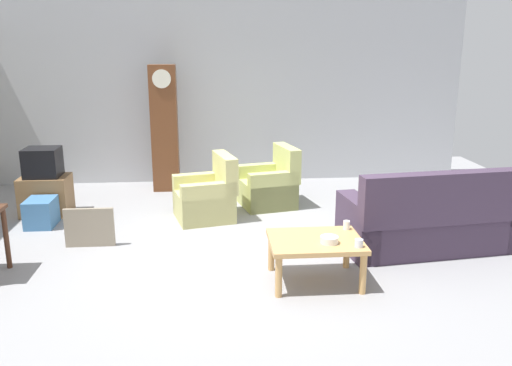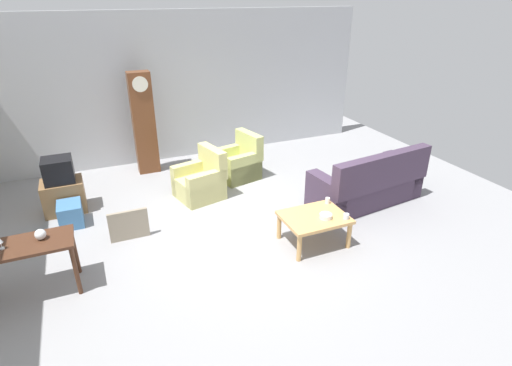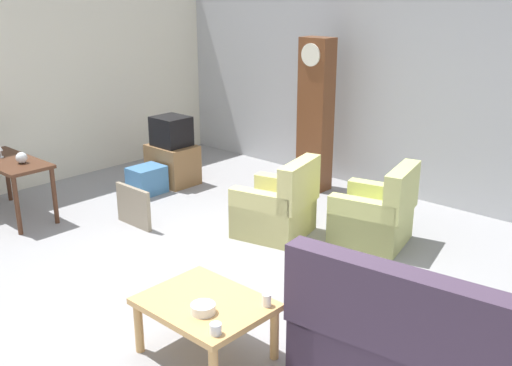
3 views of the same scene
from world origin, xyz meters
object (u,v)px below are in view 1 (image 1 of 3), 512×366
(couch_floral, at_px, (432,222))
(cup_white_porcelain, at_px, (346,225))
(framed_picture_leaning, at_px, (89,228))
(armchair_olive_near, at_px, (207,198))
(coffee_table_wood, at_px, (315,245))
(tv_stand_cabinet, at_px, (46,195))
(grandfather_clock, at_px, (165,129))
(cup_blue_rimmed, at_px, (359,243))
(bowl_white_stacked, at_px, (329,240))
(storage_box_blue, at_px, (41,213))
(tv_crt, at_px, (43,162))
(armchair_olive_far, at_px, (270,186))

(couch_floral, distance_m, cup_white_porcelain, 1.29)
(framed_picture_leaning, bearing_deg, cup_white_porcelain, -17.79)
(armchair_olive_near, relative_size, coffee_table_wood, 0.99)
(coffee_table_wood, relative_size, framed_picture_leaning, 1.60)
(tv_stand_cabinet, bearing_deg, grandfather_clock, 36.09)
(grandfather_clock, height_order, cup_white_porcelain, grandfather_clock)
(cup_blue_rimmed, distance_m, bowl_white_stacked, 0.30)
(cup_blue_rimmed, relative_size, bowl_white_stacked, 0.46)
(storage_box_blue, xyz_separation_m, cup_blue_rimmed, (3.80, -2.32, 0.32))
(storage_box_blue, height_order, bowl_white_stacked, bowl_white_stacked)
(bowl_white_stacked, bearing_deg, framed_picture_leaning, 153.46)
(cup_white_porcelain, height_order, cup_blue_rimmed, cup_white_porcelain)
(tv_crt, distance_m, framed_picture_leaning, 1.74)
(grandfather_clock, distance_m, tv_crt, 2.07)
(armchair_olive_far, height_order, framed_picture_leaning, armchair_olive_far)
(tv_stand_cabinet, relative_size, cup_white_porcelain, 7.02)
(armchair_olive_near, height_order, tv_stand_cabinet, armchair_olive_near)
(couch_floral, distance_m, storage_box_blue, 5.15)
(bowl_white_stacked, bearing_deg, storage_box_blue, 148.21)
(armchair_olive_far, distance_m, cup_white_porcelain, 2.55)
(cup_blue_rimmed, xyz_separation_m, bowl_white_stacked, (-0.27, 0.13, -0.00))
(grandfather_clock, relative_size, cup_blue_rimmed, 25.24)
(framed_picture_leaning, bearing_deg, armchair_olive_far, 32.36)
(coffee_table_wood, distance_m, bowl_white_stacked, 0.20)
(coffee_table_wood, bearing_deg, couch_floral, 25.82)
(couch_floral, bearing_deg, tv_stand_cabinet, 160.05)
(cup_white_porcelain, height_order, bowl_white_stacked, cup_white_porcelain)
(tv_stand_cabinet, distance_m, cup_blue_rimmed, 4.82)
(couch_floral, distance_m, armchair_olive_far, 2.64)
(storage_box_blue, xyz_separation_m, cup_white_porcelain, (3.80, -1.79, 0.33))
(framed_picture_leaning, bearing_deg, coffee_table_wood, -25.31)
(armchair_olive_far, bearing_deg, couch_floral, -48.65)
(cup_blue_rimmed, bearing_deg, armchair_olive_far, 100.53)
(couch_floral, height_order, cup_blue_rimmed, couch_floral)
(grandfather_clock, distance_m, cup_blue_rimmed, 4.66)
(cup_blue_rimmed, bearing_deg, tv_stand_cabinet, 143.63)
(coffee_table_wood, height_order, tv_crt, tv_crt)
(storage_box_blue, bearing_deg, armchair_olive_near, 3.19)
(armchair_olive_near, xyz_separation_m, tv_stand_cabinet, (-2.36, 0.41, -0.02))
(couch_floral, height_order, armchair_olive_far, couch_floral)
(storage_box_blue, bearing_deg, couch_floral, -14.61)
(armchair_olive_far, xyz_separation_m, storage_box_blue, (-3.24, -0.68, -0.11))
(couch_floral, relative_size, coffee_table_wood, 2.28)
(coffee_table_wood, bearing_deg, bowl_white_stacked, -47.45)
(couch_floral, relative_size, cup_blue_rimmed, 26.17)
(tv_stand_cabinet, bearing_deg, bowl_white_stacked, -37.06)
(grandfather_clock, height_order, bowl_white_stacked, grandfather_clock)
(storage_box_blue, relative_size, cup_blue_rimmed, 5.64)
(framed_picture_leaning, distance_m, bowl_white_stacked, 3.02)
(grandfather_clock, height_order, tv_crt, grandfather_clock)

